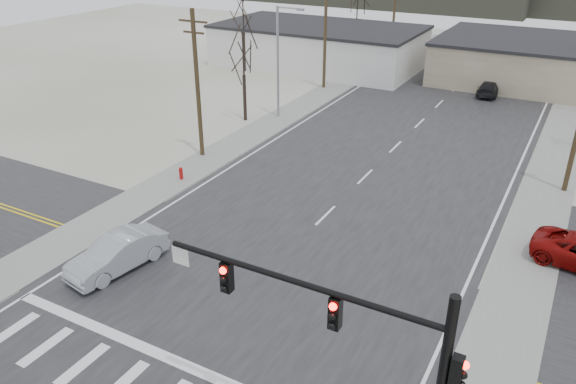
# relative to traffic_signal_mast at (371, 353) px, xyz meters

# --- Properties ---
(ground) EXTENTS (140.00, 140.00, 0.00)m
(ground) POSITION_rel_traffic_signal_mast_xyz_m (-7.89, 6.20, -4.67)
(ground) COLOR silver
(ground) RESTS_ON ground
(main_road) EXTENTS (18.00, 110.00, 0.05)m
(main_road) POSITION_rel_traffic_signal_mast_xyz_m (-7.89, 21.20, -4.65)
(main_road) COLOR black
(main_road) RESTS_ON ground
(cross_road) EXTENTS (90.00, 10.00, 0.04)m
(cross_road) POSITION_rel_traffic_signal_mast_xyz_m (-7.89, 6.20, -4.65)
(cross_road) COLOR black
(cross_road) RESTS_ON ground
(sidewalk_left) EXTENTS (3.00, 90.00, 0.06)m
(sidewalk_left) POSITION_rel_traffic_signal_mast_xyz_m (-18.49, 26.20, -4.64)
(sidewalk_left) COLOR gray
(sidewalk_left) RESTS_ON ground
(sidewalk_right) EXTENTS (3.00, 90.00, 0.06)m
(sidewalk_right) POSITION_rel_traffic_signal_mast_xyz_m (2.71, 26.20, -4.64)
(sidewalk_right) COLOR gray
(sidewalk_right) RESTS_ON ground
(traffic_signal_mast) EXTENTS (8.95, 0.43, 7.20)m
(traffic_signal_mast) POSITION_rel_traffic_signal_mast_xyz_m (0.00, 0.00, 0.00)
(traffic_signal_mast) COLOR black
(traffic_signal_mast) RESTS_ON ground
(fire_hydrant) EXTENTS (0.24, 0.24, 0.87)m
(fire_hydrant) POSITION_rel_traffic_signal_mast_xyz_m (-18.09, 14.20, -4.22)
(fire_hydrant) COLOR #A50C0C
(fire_hydrant) RESTS_ON ground
(building_left_far) EXTENTS (22.30, 12.30, 4.50)m
(building_left_far) POSITION_rel_traffic_signal_mast_xyz_m (-23.89, 46.20, -2.42)
(building_left_far) COLOR silver
(building_left_far) RESTS_ON ground
(building_right_far) EXTENTS (26.30, 14.30, 4.30)m
(building_right_far) POSITION_rel_traffic_signal_mast_xyz_m (2.11, 50.20, -2.52)
(building_right_far) COLOR tan
(building_right_far) RESTS_ON ground
(upole_left_b) EXTENTS (2.20, 0.30, 10.00)m
(upole_left_b) POSITION_rel_traffic_signal_mast_xyz_m (-19.39, 18.20, 0.55)
(upole_left_b) COLOR #40331D
(upole_left_b) RESTS_ON ground
(upole_left_c) EXTENTS (2.20, 0.30, 10.00)m
(upole_left_c) POSITION_rel_traffic_signal_mast_xyz_m (-19.39, 38.20, 0.55)
(upole_left_c) COLOR #40331D
(upole_left_c) RESTS_ON ground
(upole_left_d) EXTENTS (2.20, 0.30, 10.00)m
(upole_left_d) POSITION_rel_traffic_signal_mast_xyz_m (-19.39, 58.20, 0.55)
(upole_left_d) COLOR #40331D
(upole_left_d) RESTS_ON ground
(streetlight_main) EXTENTS (2.40, 0.25, 9.00)m
(streetlight_main) POSITION_rel_traffic_signal_mast_xyz_m (-18.69, 28.20, 0.41)
(streetlight_main) COLOR gray
(streetlight_main) RESTS_ON ground
(tree_left_near) EXTENTS (3.30, 3.30, 7.35)m
(tree_left_near) POSITION_rel_traffic_signal_mast_xyz_m (-20.89, 26.20, 0.55)
(tree_left_near) COLOR black
(tree_left_near) RESTS_ON ground
(tree_left_far) EXTENTS (3.96, 3.96, 8.82)m
(tree_left_far) POSITION_rel_traffic_signal_mast_xyz_m (-21.89, 52.20, 1.61)
(tree_left_far) COLOR black
(tree_left_far) RESTS_ON ground
(tree_left_mid) EXTENTS (3.96, 3.96, 8.82)m
(tree_left_mid) POSITION_rel_traffic_signal_mast_xyz_m (-29.89, 40.20, 1.61)
(tree_left_mid) COLOR black
(tree_left_mid) RESTS_ON ground
(sedan_crossing) EXTENTS (2.57, 5.22, 1.65)m
(sedan_crossing) POSITION_rel_traffic_signal_mast_xyz_m (-14.28, 4.68, -3.80)
(sedan_crossing) COLOR #9BA1A5
(sedan_crossing) RESTS_ON main_road
(car_far_a) EXTENTS (2.00, 4.59, 1.32)m
(car_far_a) POSITION_rel_traffic_signal_mast_xyz_m (-4.58, 43.24, -3.97)
(car_far_a) COLOR black
(car_far_a) RESTS_ON main_road
(car_far_b) EXTENTS (2.55, 3.98, 1.26)m
(car_far_b) POSITION_rel_traffic_signal_mast_xyz_m (-7.03, 64.61, -4.00)
(car_far_b) COLOR black
(car_far_b) RESTS_ON main_road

